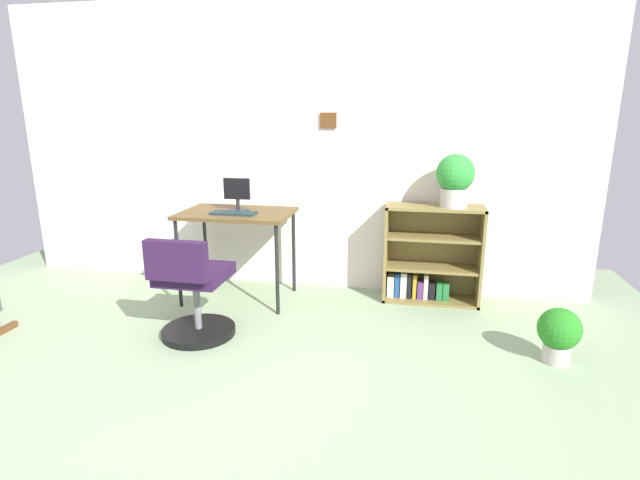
% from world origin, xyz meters
% --- Properties ---
extents(ground_plane, '(6.24, 6.24, 0.00)m').
position_xyz_m(ground_plane, '(0.00, 0.00, 0.00)').
color(ground_plane, '#8EA67F').
extents(wall_back, '(5.20, 0.12, 2.50)m').
position_xyz_m(wall_back, '(0.00, 2.15, 1.25)').
color(wall_back, silver).
rests_on(wall_back, ground_plane).
extents(desk, '(0.91, 0.61, 0.76)m').
position_xyz_m(desk, '(-0.32, 1.66, 0.69)').
color(desk, brown).
rests_on(desk, ground_plane).
extents(monitor, '(0.22, 0.18, 0.27)m').
position_xyz_m(monitor, '(-0.33, 1.69, 0.89)').
color(monitor, '#262628').
rests_on(monitor, desk).
extents(keyboard, '(0.36, 0.14, 0.02)m').
position_xyz_m(keyboard, '(-0.31, 1.55, 0.77)').
color(keyboard, '#1C3033').
rests_on(keyboard, desk).
extents(office_chair, '(0.52, 0.55, 0.76)m').
position_xyz_m(office_chair, '(-0.37, 0.87, 0.33)').
color(office_chair, black).
rests_on(office_chair, ground_plane).
extents(bookshelf_low, '(0.79, 0.30, 0.82)m').
position_xyz_m(bookshelf_low, '(1.26, 1.96, 0.36)').
color(bookshelf_low, olive).
rests_on(bookshelf_low, ground_plane).
extents(potted_plant_on_shelf, '(0.30, 0.30, 0.42)m').
position_xyz_m(potted_plant_on_shelf, '(1.42, 1.90, 1.05)').
color(potted_plant_on_shelf, '#B7B2A8').
rests_on(potted_plant_on_shelf, bookshelf_low).
extents(potted_plant_floor, '(0.27, 0.27, 0.36)m').
position_xyz_m(potted_plant_floor, '(2.05, 0.99, 0.20)').
color(potted_plant_floor, '#B7B2A8').
rests_on(potted_plant_floor, ground_plane).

